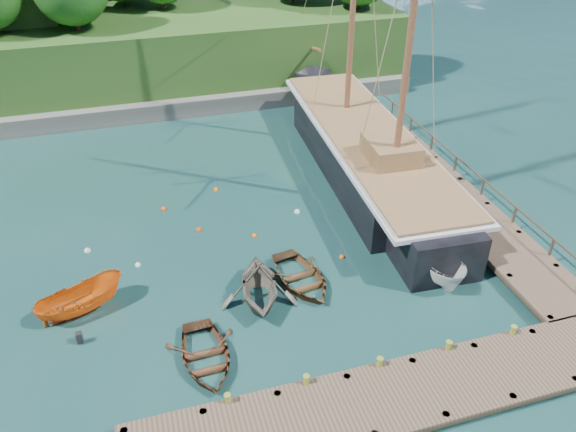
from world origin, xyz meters
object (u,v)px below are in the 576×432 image
at_px(rowboat_1, 259,300).
at_px(rowboat_2, 301,283).
at_px(rowboat_0, 206,362).
at_px(schooner, 367,157).
at_px(cabin_boat_white, 429,274).
at_px(motorboat_orange, 84,311).

xyz_separation_m(rowboat_1, rowboat_2, (2.21, 0.63, 0.00)).
bearing_deg(rowboat_1, rowboat_2, 25.30).
bearing_deg(rowboat_0, schooner, 43.30).
bearing_deg(schooner, rowboat_1, -131.11).
bearing_deg(rowboat_2, rowboat_1, -174.37).
xyz_separation_m(rowboat_1, schooner, (9.39, 9.65, 1.19)).
bearing_deg(cabin_boat_white, motorboat_orange, 164.89).
distance_m(cabin_boat_white, schooner, 10.32).
bearing_deg(schooner, motorboat_orange, -151.66).
bearing_deg(schooner, rowboat_2, -125.41).
bearing_deg(rowboat_2, rowboat_0, -155.71).
bearing_deg(rowboat_2, schooner, 41.17).
relative_size(rowboat_0, schooner, 0.14).
xyz_separation_m(rowboat_2, cabin_boat_white, (6.19, -1.18, 0.00)).
relative_size(rowboat_1, schooner, 0.14).
bearing_deg(motorboat_orange, rowboat_0, -154.37).
relative_size(rowboat_2, schooner, 0.15).
bearing_deg(rowboat_1, rowboat_0, -125.96).
height_order(rowboat_0, motorboat_orange, motorboat_orange).
bearing_deg(rowboat_1, motorboat_orange, 177.96).
bearing_deg(rowboat_0, motorboat_orange, 134.38).
distance_m(rowboat_2, motorboat_orange, 10.03).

